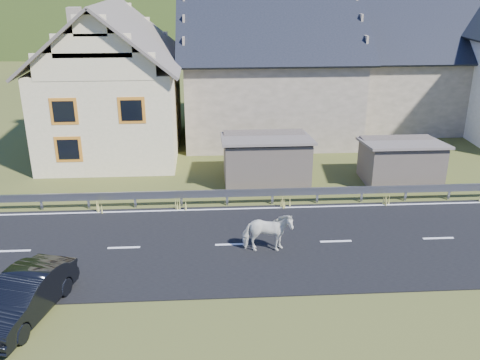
{
  "coord_description": "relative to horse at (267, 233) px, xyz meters",
  "views": [
    {
      "loc": [
        -4.77,
        -17.8,
        9.68
      ],
      "look_at": [
        -3.57,
        1.5,
        2.05
      ],
      "focal_mm": 40.0,
      "sensor_mm": 36.0,
      "label": 1
    }
  ],
  "objects": [
    {
      "name": "house_stone_a",
      "position": [
        1.7,
        15.59,
        3.83
      ],
      "size": [
        10.8,
        9.8,
        8.9
      ],
      "color": "tan",
      "rests_on": "ground"
    },
    {
      "name": "horse",
      "position": [
        0.0,
        0.0,
        0.0
      ],
      "size": [
        0.87,
        1.82,
        1.52
      ],
      "primitive_type": "imported",
      "rotation": [
        0.0,
        0.0,
        1.54
      ],
      "color": "silver",
      "rests_on": "road"
    },
    {
      "name": "shed_right",
      "position": [
        7.2,
        6.59,
        0.2
      ],
      "size": [
        3.8,
        2.9,
        2.2
      ],
      "primitive_type": "cube",
      "color": "#685D50",
      "rests_on": "ground"
    },
    {
      "name": "house_stone_b",
      "position": [
        11.7,
        17.59,
        3.44
      ],
      "size": [
        9.8,
        8.8,
        8.1
      ],
      "color": "tan",
      "rests_on": "ground"
    },
    {
      "name": "guardrail",
      "position": [
        2.7,
        4.27,
        -0.24
      ],
      "size": [
        28.1,
        0.09,
        0.75
      ],
      "color": "#93969B",
      "rests_on": "ground"
    },
    {
      "name": "road",
      "position": [
        2.7,
        0.59,
        -0.78
      ],
      "size": [
        60.0,
        7.0,
        0.04
      ],
      "primitive_type": "cube",
      "color": "black",
      "rests_on": "ground"
    },
    {
      "name": "house_cream",
      "position": [
        -7.3,
        12.58,
        3.56
      ],
      "size": [
        7.8,
        9.8,
        8.3
      ],
      "color": "#F7E2B4",
      "rests_on": "ground"
    },
    {
      "name": "ground",
      "position": [
        2.7,
        0.59,
        -0.8
      ],
      "size": [
        160.0,
        160.0,
        0.0
      ],
      "primitive_type": "plane",
      "color": "#3C471A",
      "rests_on": "ground"
    },
    {
      "name": "mountain",
      "position": [
        7.7,
        180.59,
        -20.8
      ],
      "size": [
        440.0,
        280.0,
        260.0
      ],
      "primitive_type": "ellipsoid",
      "color": "#203910",
      "rests_on": "ground"
    },
    {
      "name": "car",
      "position": [
        -7.62,
        -3.41,
        -0.13
      ],
      "size": [
        2.44,
        4.29,
        1.34
      ],
      "primitive_type": "imported",
      "rotation": [
        0.0,
        0.0,
        -0.27
      ],
      "color": "black",
      "rests_on": "ground"
    },
    {
      "name": "lane_markings",
      "position": [
        2.7,
        0.59,
        -0.75
      ],
      "size": [
        60.0,
        6.6,
        0.01
      ],
      "primitive_type": "cube",
      "color": "silver",
      "rests_on": "road"
    },
    {
      "name": "shed_left",
      "position": [
        0.7,
        7.09,
        0.3
      ],
      "size": [
        4.3,
        3.3,
        2.4
      ],
      "primitive_type": "cube",
      "color": "#685D50",
      "rests_on": "ground"
    }
  ]
}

